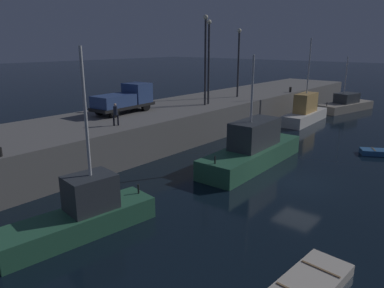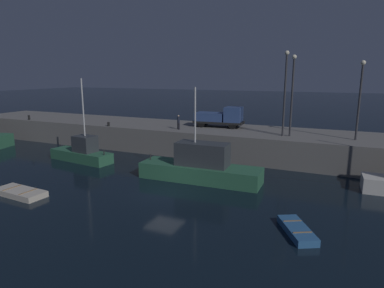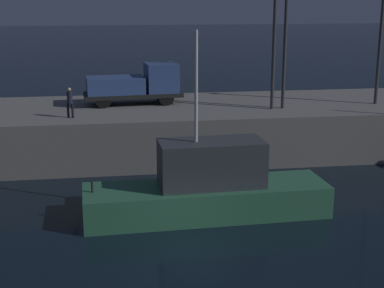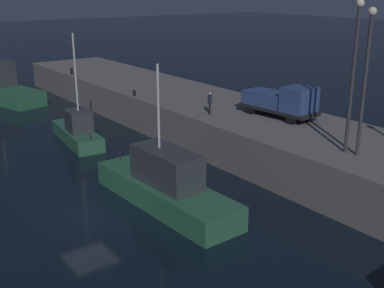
% 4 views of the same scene
% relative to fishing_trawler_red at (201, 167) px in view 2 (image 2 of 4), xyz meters
% --- Properties ---
extents(ground_plane, '(320.00, 320.00, 0.00)m').
position_rel_fishing_trawler_red_xyz_m(ground_plane, '(-1.23, -4.16, -1.17)').
color(ground_plane, black).
extents(pier_quay, '(74.46, 8.64, 2.80)m').
position_rel_fishing_trawler_red_xyz_m(pier_quay, '(-1.23, 10.40, 0.23)').
color(pier_quay, slate).
rests_on(pier_quay, ground).
extents(fishing_trawler_red, '(10.40, 3.12, 7.80)m').
position_rel_fishing_trawler_red_xyz_m(fishing_trawler_red, '(0.00, 0.00, 0.00)').
color(fishing_trawler_red, '#2D6647').
rests_on(fishing_trawler_red, ground).
extents(fishing_trawler_green, '(7.44, 2.87, 8.43)m').
position_rel_fishing_trawler_red_xyz_m(fishing_trawler_green, '(-13.61, 0.83, -0.24)').
color(fishing_trawler_green, '#2D6647').
rests_on(fishing_trawler_green, ground).
extents(rowboat_white_mid, '(2.64, 3.46, 0.45)m').
position_rel_fishing_trawler_red_xyz_m(rowboat_white_mid, '(8.72, -6.63, -0.96)').
color(rowboat_white_mid, '#2D6099').
rests_on(rowboat_white_mid, ground).
extents(dinghy_red_small, '(4.24, 1.91, 0.47)m').
position_rel_fishing_trawler_red_xyz_m(dinghy_red_small, '(-10.78, -8.85, -0.95)').
color(dinghy_red_small, beige).
rests_on(dinghy_red_small, ground).
extents(lamp_post_west, '(0.44, 0.44, 8.22)m').
position_rel_fishing_trawler_red_xyz_m(lamp_post_west, '(5.21, 8.60, 6.42)').
color(lamp_post_west, '#38383D').
rests_on(lamp_post_west, pier_quay).
extents(lamp_post_east, '(0.44, 0.44, 7.84)m').
position_rel_fishing_trawler_red_xyz_m(lamp_post_east, '(5.88, 8.73, 6.22)').
color(lamp_post_east, '#38383D').
rests_on(lamp_post_east, pier_quay).
extents(lamp_post_central, '(0.44, 0.44, 7.24)m').
position_rel_fishing_trawler_red_xyz_m(lamp_post_central, '(11.79, 9.27, 5.91)').
color(lamp_post_central, '#38383D').
rests_on(lamp_post_central, pier_quay).
extents(utility_truck, '(5.89, 2.52, 2.38)m').
position_rel_fishing_trawler_red_xyz_m(utility_truck, '(-2.28, 11.31, 2.80)').
color(utility_truck, black).
rests_on(utility_truck, pier_quay).
extents(dockworker, '(0.41, 0.41, 1.60)m').
position_rel_fishing_trawler_red_xyz_m(dockworker, '(-6.02, 7.85, 2.54)').
color(dockworker, black).
rests_on(dockworker, pier_quay).
extents(bollard_west, '(0.28, 0.28, 0.63)m').
position_rel_fishing_trawler_red_xyz_m(bollard_west, '(-27.96, 6.64, 1.95)').
color(bollard_west, black).
rests_on(bollard_west, pier_quay).
extents(bollard_east, '(0.28, 0.28, 0.48)m').
position_rel_fishing_trawler_red_xyz_m(bollard_east, '(-14.64, 6.55, 1.87)').
color(bollard_east, black).
rests_on(bollard_east, pier_quay).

